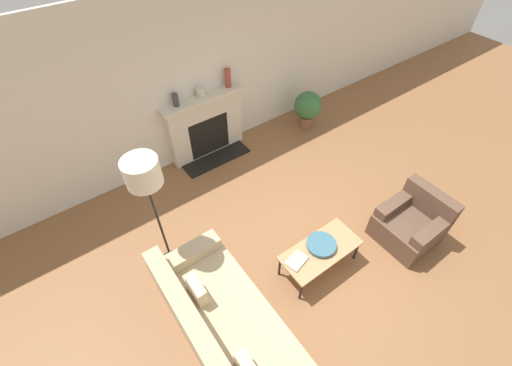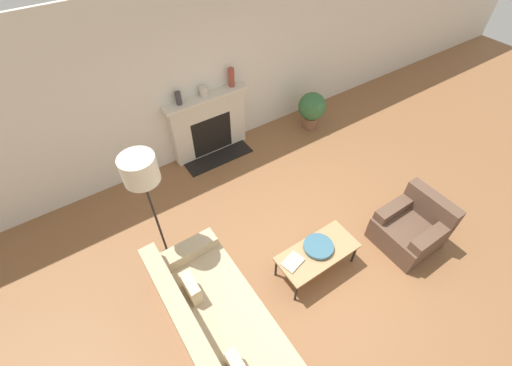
{
  "view_description": "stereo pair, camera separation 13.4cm",
  "coord_description": "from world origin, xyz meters",
  "px_view_note": "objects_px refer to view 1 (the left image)",
  "views": [
    {
      "loc": [
        -2.29,
        -1.56,
        4.29
      ],
      "look_at": [
        -0.15,
        1.4,
        0.45
      ],
      "focal_mm": 24.0,
      "sensor_mm": 36.0,
      "label": 1
    },
    {
      "loc": [
        -2.18,
        -1.63,
        4.29
      ],
      "look_at": [
        -0.15,
        1.4,
        0.45
      ],
      "focal_mm": 24.0,
      "sensor_mm": 36.0,
      "label": 2
    }
  ],
  "objects_px": {
    "armchair_near": "(411,223)",
    "mantel_vase_center_right": "(228,78)",
    "coffee_table": "(321,251)",
    "floor_lamp": "(145,181)",
    "mantel_vase_center_left": "(200,92)",
    "book": "(297,261)",
    "couch": "(228,331)",
    "fireplace": "(206,126)",
    "potted_plant": "(308,107)",
    "bowl": "(321,244)",
    "mantel_vase_left": "(175,100)"
  },
  "relations": [
    {
      "from": "couch",
      "to": "armchair_near",
      "type": "distance_m",
      "value": 3.0
    },
    {
      "from": "armchair_near",
      "to": "mantel_vase_center_right",
      "type": "relative_size",
      "value": 2.54
    },
    {
      "from": "coffee_table",
      "to": "mantel_vase_left",
      "type": "height_order",
      "value": "mantel_vase_left"
    },
    {
      "from": "mantel_vase_center_right",
      "to": "coffee_table",
      "type": "bearing_deg",
      "value": -100.24
    },
    {
      "from": "coffee_table",
      "to": "book",
      "type": "distance_m",
      "value": 0.38
    },
    {
      "from": "floor_lamp",
      "to": "coffee_table",
      "type": "bearing_deg",
      "value": -37.91
    },
    {
      "from": "mantel_vase_left",
      "to": "mantel_vase_center_right",
      "type": "xyz_separation_m",
      "value": [
        0.98,
        0.0,
        0.06
      ]
    },
    {
      "from": "mantel_vase_center_left",
      "to": "potted_plant",
      "type": "bearing_deg",
      "value": -12.9
    },
    {
      "from": "bowl",
      "to": "mantel_vase_left",
      "type": "height_order",
      "value": "mantel_vase_left"
    },
    {
      "from": "coffee_table",
      "to": "potted_plant",
      "type": "relative_size",
      "value": 1.47
    },
    {
      "from": "fireplace",
      "to": "mantel_vase_center_left",
      "type": "xyz_separation_m",
      "value": [
        -0.02,
        0.01,
        0.69
      ]
    },
    {
      "from": "fireplace",
      "to": "mantel_vase_center_right",
      "type": "distance_m",
      "value": 0.93
    },
    {
      "from": "mantel_vase_left",
      "to": "floor_lamp",
      "type": "bearing_deg",
      "value": -123.82
    },
    {
      "from": "armchair_near",
      "to": "book",
      "type": "relative_size",
      "value": 2.63
    },
    {
      "from": "couch",
      "to": "book",
      "type": "distance_m",
      "value": 1.19
    },
    {
      "from": "mantel_vase_center_right",
      "to": "fireplace",
      "type": "bearing_deg",
      "value": -178.45
    },
    {
      "from": "mantel_vase_center_left",
      "to": "mantel_vase_center_right",
      "type": "distance_m",
      "value": 0.54
    },
    {
      "from": "couch",
      "to": "floor_lamp",
      "type": "relative_size",
      "value": 1.17
    },
    {
      "from": "book",
      "to": "floor_lamp",
      "type": "xyz_separation_m",
      "value": [
        -1.24,
        1.2,
        1.22
      ]
    },
    {
      "from": "bowl",
      "to": "mantel_vase_left",
      "type": "bearing_deg",
      "value": 99.03
    },
    {
      "from": "couch",
      "to": "mantel_vase_left",
      "type": "distance_m",
      "value": 3.48
    },
    {
      "from": "armchair_near",
      "to": "book",
      "type": "bearing_deg",
      "value": -103.86
    },
    {
      "from": "armchair_near",
      "to": "coffee_table",
      "type": "bearing_deg",
      "value": -105.19
    },
    {
      "from": "armchair_near",
      "to": "mantel_vase_center_right",
      "type": "bearing_deg",
      "value": -165.22
    },
    {
      "from": "floor_lamp",
      "to": "mantel_vase_center_left",
      "type": "xyz_separation_m",
      "value": [
        1.63,
        1.76,
        -0.38
      ]
    },
    {
      "from": "armchair_near",
      "to": "fireplace",
      "type": "bearing_deg",
      "value": -157.34
    },
    {
      "from": "mantel_vase_left",
      "to": "coffee_table",
      "type": "bearing_deg",
      "value": -81.77
    },
    {
      "from": "fireplace",
      "to": "coffee_table",
      "type": "distance_m",
      "value": 3.01
    },
    {
      "from": "couch",
      "to": "coffee_table",
      "type": "xyz_separation_m",
      "value": [
        1.55,
        0.13,
        0.08
      ]
    },
    {
      "from": "potted_plant",
      "to": "floor_lamp",
      "type": "bearing_deg",
      "value": -160.6
    },
    {
      "from": "book",
      "to": "mantel_vase_center_right",
      "type": "height_order",
      "value": "mantel_vase_center_right"
    },
    {
      "from": "armchair_near",
      "to": "potted_plant",
      "type": "bearing_deg",
      "value": 168.35
    },
    {
      "from": "book",
      "to": "mantel_vase_center_left",
      "type": "bearing_deg",
      "value": 68.6
    },
    {
      "from": "bowl",
      "to": "potted_plant",
      "type": "height_order",
      "value": "potted_plant"
    },
    {
      "from": "floor_lamp",
      "to": "mantel_vase_center_left",
      "type": "distance_m",
      "value": 2.43
    },
    {
      "from": "couch",
      "to": "mantel_vase_center_right",
      "type": "relative_size",
      "value": 7.03
    },
    {
      "from": "coffee_table",
      "to": "potted_plant",
      "type": "bearing_deg",
      "value": 51.17
    },
    {
      "from": "floor_lamp",
      "to": "mantel_vase_center_left",
      "type": "relative_size",
      "value": 12.48
    },
    {
      "from": "book",
      "to": "mantel_vase_center_left",
      "type": "height_order",
      "value": "mantel_vase_center_left"
    },
    {
      "from": "book",
      "to": "coffee_table",
      "type": "bearing_deg",
      "value": -22.63
    },
    {
      "from": "couch",
      "to": "mantel_vase_center_right",
      "type": "xyz_separation_m",
      "value": [
        2.09,
        3.15,
        1.04
      ]
    },
    {
      "from": "mantel_vase_left",
      "to": "mantel_vase_center_right",
      "type": "distance_m",
      "value": 0.98
    },
    {
      "from": "coffee_table",
      "to": "bowl",
      "type": "relative_size",
      "value": 2.79
    },
    {
      "from": "book",
      "to": "mantel_vase_center_right",
      "type": "relative_size",
      "value": 0.97
    },
    {
      "from": "fireplace",
      "to": "armchair_near",
      "type": "relative_size",
      "value": 1.85
    },
    {
      "from": "couch",
      "to": "floor_lamp",
      "type": "distance_m",
      "value": 1.93
    },
    {
      "from": "bowl",
      "to": "potted_plant",
      "type": "bearing_deg",
      "value": 51.26
    },
    {
      "from": "mantel_vase_center_left",
      "to": "floor_lamp",
      "type": "bearing_deg",
      "value": -132.71
    },
    {
      "from": "book",
      "to": "floor_lamp",
      "type": "distance_m",
      "value": 2.11
    },
    {
      "from": "fireplace",
      "to": "couch",
      "type": "relative_size",
      "value": 0.67
    }
  ]
}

